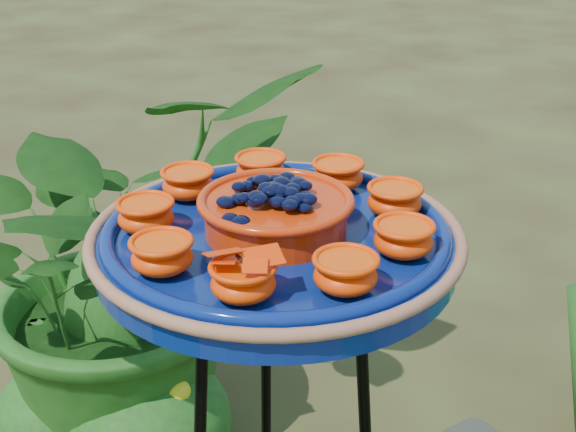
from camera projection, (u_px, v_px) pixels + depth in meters
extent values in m
torus|color=black|center=(276.00, 269.00, 1.00)|extent=(0.32, 0.32, 0.02)
cylinder|color=navy|center=(276.00, 247.00, 0.99)|extent=(0.57, 0.57, 0.04)
torus|color=#965F43|center=(276.00, 234.00, 0.98)|extent=(0.46, 0.46, 0.02)
torus|color=navy|center=(276.00, 231.00, 0.98)|extent=(0.43, 0.43, 0.02)
cylinder|color=#BF2907|center=(276.00, 216.00, 0.97)|extent=(0.22, 0.22, 0.04)
torus|color=#BF2907|center=(276.00, 200.00, 0.96)|extent=(0.19, 0.19, 0.01)
ellipsoid|color=black|center=(276.00, 196.00, 0.96)|extent=(0.15, 0.15, 0.03)
ellipsoid|color=#FF3D02|center=(395.00, 203.00, 1.02)|extent=(0.07, 0.07, 0.03)
cylinder|color=#E35904|center=(395.00, 190.00, 1.01)|extent=(0.06, 0.06, 0.01)
ellipsoid|color=#FF3D02|center=(338.00, 177.00, 1.09)|extent=(0.07, 0.07, 0.03)
cylinder|color=#E35904|center=(338.00, 166.00, 1.09)|extent=(0.06, 0.06, 0.01)
ellipsoid|color=#FF3D02|center=(261.00, 171.00, 1.11)|extent=(0.07, 0.07, 0.03)
cylinder|color=#E35904|center=(260.00, 160.00, 1.11)|extent=(0.06, 0.06, 0.01)
ellipsoid|color=#FF3D02|center=(188.00, 186.00, 1.07)|extent=(0.07, 0.07, 0.03)
cylinder|color=#E35904|center=(187.00, 174.00, 1.06)|extent=(0.06, 0.06, 0.01)
ellipsoid|color=#FF3D02|center=(146.00, 218.00, 0.98)|extent=(0.07, 0.07, 0.03)
cylinder|color=#E35904|center=(145.00, 205.00, 0.97)|extent=(0.06, 0.06, 0.01)
ellipsoid|color=#FF3D02|center=(162.00, 258.00, 0.88)|extent=(0.07, 0.07, 0.03)
cylinder|color=#E35904|center=(161.00, 244.00, 0.88)|extent=(0.06, 0.06, 0.01)
ellipsoid|color=#FF3D02|center=(243.00, 284.00, 0.83)|extent=(0.07, 0.07, 0.03)
cylinder|color=#E35904|center=(243.00, 269.00, 0.82)|extent=(0.06, 0.06, 0.01)
ellipsoid|color=#FF3D02|center=(345.00, 276.00, 0.85)|extent=(0.07, 0.07, 0.03)
cylinder|color=#E35904|center=(346.00, 262.00, 0.84)|extent=(0.06, 0.06, 0.01)
ellipsoid|color=#FF3D02|center=(403.00, 241.00, 0.92)|extent=(0.07, 0.07, 0.03)
cylinder|color=#E35904|center=(404.00, 228.00, 0.91)|extent=(0.06, 0.06, 0.01)
cylinder|color=black|center=(243.00, 261.00, 0.82)|extent=(0.02, 0.02, 0.00)
cube|color=#FF4005|center=(223.00, 252.00, 0.83)|extent=(0.05, 0.04, 0.01)
cube|color=#FF4005|center=(264.00, 256.00, 0.82)|extent=(0.05, 0.04, 0.01)
imported|color=#1B4813|center=(120.00, 261.00, 1.85)|extent=(1.08, 1.11, 0.94)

